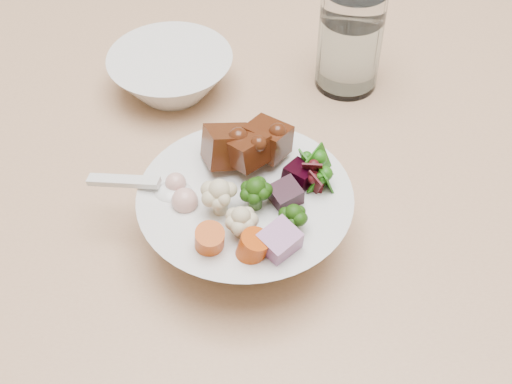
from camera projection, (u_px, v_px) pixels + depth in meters
dining_table at (502, 209)px, 0.83m from camera, size 1.45×0.83×0.67m
food_bowl at (247, 212)px, 0.69m from camera, size 0.21×0.21×0.11m
soup_spoon at (160, 190)px, 0.68m from camera, size 0.11×0.05×0.02m
water_glass at (350, 42)px, 0.84m from camera, size 0.08×0.08×0.13m
side_bowl at (171, 74)px, 0.86m from camera, size 0.15×0.15×0.05m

